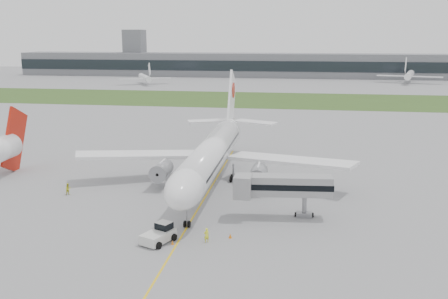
# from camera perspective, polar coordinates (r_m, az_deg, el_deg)

# --- Properties ---
(ground) EXTENTS (600.00, 600.00, 0.00)m
(ground) POSITION_cam_1_polar(r_m,az_deg,el_deg) (80.85, -1.87, -4.95)
(ground) COLOR gray
(ground) RESTS_ON ground
(apron_markings) EXTENTS (70.00, 70.00, 0.04)m
(apron_markings) POSITION_cam_1_polar(r_m,az_deg,el_deg) (76.20, -2.56, -6.10)
(apron_markings) COLOR yellow
(apron_markings) RESTS_ON ground
(grass_strip) EXTENTS (600.00, 50.00, 0.02)m
(grass_strip) POSITION_cam_1_polar(r_m,az_deg,el_deg) (197.68, 4.56, 5.71)
(grass_strip) COLOR #35501E
(grass_strip) RESTS_ON ground
(terminal_building) EXTENTS (320.00, 22.30, 14.00)m
(terminal_building) POSITION_cam_1_polar(r_m,az_deg,el_deg) (306.32, 6.16, 9.56)
(terminal_building) COLOR gray
(terminal_building) RESTS_ON ground
(control_tower) EXTENTS (12.00, 12.00, 56.00)m
(control_tower) POSITION_cam_1_polar(r_m,az_deg,el_deg) (325.74, -10.05, 8.40)
(control_tower) COLOR gray
(control_tower) RESTS_ON ground
(airliner) EXTENTS (48.13, 53.95, 17.88)m
(airliner) POSITION_cam_1_polar(r_m,az_deg,el_deg) (83.95, -1.28, -0.26)
(airliner) COLOR white
(airliner) RESTS_ON ground
(pushback_tug) EXTENTS (4.26, 5.00, 2.24)m
(pushback_tug) POSITION_cam_1_polar(r_m,az_deg,el_deg) (62.65, -7.36, -9.51)
(pushback_tug) COLOR silver
(pushback_tug) RESTS_ON ground
(jet_bridge) EXTENTS (13.46, 4.89, 6.23)m
(jet_bridge) POSITION_cam_1_polar(r_m,az_deg,el_deg) (69.11, 6.39, -4.16)
(jet_bridge) COLOR gray
(jet_bridge) RESTS_ON ground
(safety_cone_left) EXTENTS (0.38, 0.38, 0.53)m
(safety_cone_left) POSITION_cam_1_polar(r_m,az_deg,el_deg) (61.93, -5.91, -10.52)
(safety_cone_left) COLOR orange
(safety_cone_left) RESTS_ON ground
(safety_cone_right) EXTENTS (0.43, 0.43, 0.59)m
(safety_cone_right) POSITION_cam_1_polar(r_m,az_deg,el_deg) (63.42, 0.72, -9.84)
(safety_cone_right) COLOR orange
(safety_cone_right) RESTS_ON ground
(ground_crew_near) EXTENTS (0.80, 0.73, 1.84)m
(ground_crew_near) POSITION_cam_1_polar(r_m,az_deg,el_deg) (62.04, -2.02, -9.75)
(ground_crew_near) COLOR #F7FF2A
(ground_crew_near) RESTS_ON ground
(ground_crew_far) EXTENTS (1.08, 1.16, 1.91)m
(ground_crew_far) POSITION_cam_1_polar(r_m,az_deg,el_deg) (83.28, -17.37, -4.33)
(ground_crew_far) COLOR gold
(ground_crew_far) RESTS_ON ground
(neighbor_aircraft) EXTENTS (4.54, 15.54, 12.74)m
(neighbor_aircraft) POSITION_cam_1_polar(r_m,az_deg,el_deg) (97.28, -24.27, 0.05)
(neighbor_aircraft) COLOR #AC1709
(neighbor_aircraft) RESTS_ON ground
(distant_aircraft_left) EXTENTS (34.28, 32.93, 10.13)m
(distant_aircraft_left) POSITION_cam_1_polar(r_m,az_deg,el_deg) (261.94, -9.01, 7.37)
(distant_aircraft_left) COLOR white
(distant_aircraft_left) RESTS_ON ground
(distant_aircraft_right) EXTENTS (38.89, 36.13, 12.50)m
(distant_aircraft_right) POSITION_cam_1_polar(r_m,az_deg,el_deg) (282.11, 20.36, 7.12)
(distant_aircraft_right) COLOR white
(distant_aircraft_right) RESTS_ON ground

